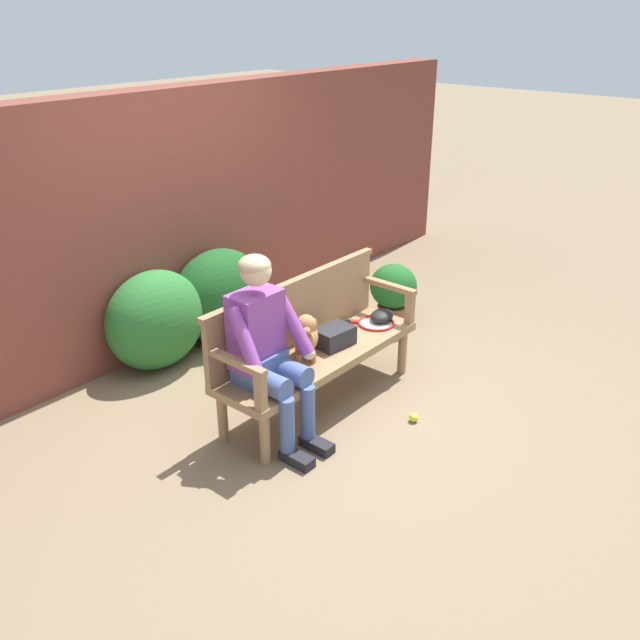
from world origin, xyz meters
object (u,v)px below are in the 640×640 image
(baseball_glove, at_px, (382,316))
(tennis_ball, at_px, (414,417))
(sports_bag, at_px, (334,336))
(garden_bench, at_px, (320,358))
(dog_on_bench, at_px, (305,335))
(potted_plant, at_px, (393,291))
(tennis_racket, at_px, (373,323))
(person_seated, at_px, (266,345))

(baseball_glove, xyz_separation_m, tennis_ball, (-0.47, -0.63, -0.44))
(tennis_ball, bearing_deg, sports_bag, 98.05)
(garden_bench, distance_m, baseball_glove, 0.72)
(dog_on_bench, xyz_separation_m, potted_plant, (1.60, 0.36, -0.27))
(tennis_racket, bearing_deg, tennis_ball, -120.18)
(tennis_ball, distance_m, potted_plant, 1.61)
(potted_plant, bearing_deg, tennis_ball, -139.63)
(tennis_racket, distance_m, sports_bag, 0.48)
(person_seated, height_order, tennis_racket, person_seated)
(dog_on_bench, bearing_deg, tennis_racket, -0.91)
(potted_plant, bearing_deg, baseball_glove, -151.86)
(baseball_glove, bearing_deg, potted_plant, 15.38)
(potted_plant, bearing_deg, garden_bench, -166.20)
(garden_bench, height_order, sports_bag, sports_bag)
(tennis_racket, bearing_deg, dog_on_bench, 179.09)
(garden_bench, distance_m, dog_on_bench, 0.29)
(dog_on_bench, height_order, sports_bag, dog_on_bench)
(person_seated, distance_m, tennis_racket, 1.21)
(person_seated, height_order, potted_plant, person_seated)
(baseball_glove, relative_size, sports_bag, 0.79)
(tennis_ball, bearing_deg, potted_plant, 40.37)
(garden_bench, xyz_separation_m, tennis_ball, (0.24, -0.67, -0.34))
(baseball_glove, distance_m, potted_plant, 0.84)
(garden_bench, distance_m, person_seated, 0.65)
(garden_bench, xyz_separation_m, tennis_racket, (0.62, -0.01, 0.07))
(dog_on_bench, bearing_deg, sports_bag, -1.68)
(sports_bag, bearing_deg, baseball_glove, -2.75)
(dog_on_bench, bearing_deg, tennis_ball, -59.23)
(sports_bag, xyz_separation_m, tennis_ball, (0.09, -0.66, -0.47))
(person_seated, distance_m, potted_plant, 2.07)
(person_seated, bearing_deg, tennis_racket, 0.04)
(dog_on_bench, relative_size, potted_plant, 0.64)
(dog_on_bench, distance_m, tennis_ball, 0.98)
(person_seated, height_order, tennis_ball, person_seated)
(garden_bench, relative_size, potted_plant, 2.87)
(garden_bench, bearing_deg, baseball_glove, -2.96)
(tennis_racket, xyz_separation_m, tennis_ball, (-0.38, -0.66, -0.41))
(garden_bench, xyz_separation_m, dog_on_bench, (-0.16, -0.00, 0.25))
(baseball_glove, relative_size, tennis_ball, 3.33)
(potted_plant, bearing_deg, tennis_racket, -155.90)
(baseball_glove, distance_m, sports_bag, 0.57)
(person_seated, xyz_separation_m, tennis_ball, (0.80, -0.65, -0.67))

